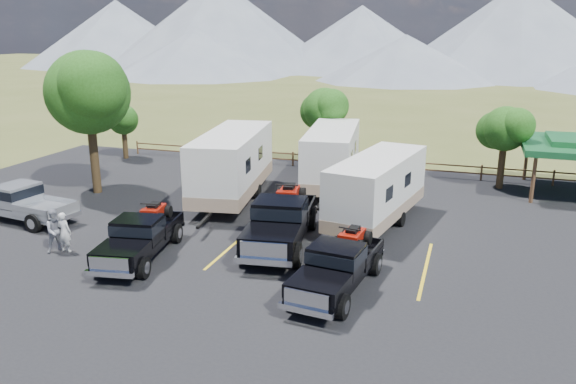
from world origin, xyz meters
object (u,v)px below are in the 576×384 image
(tree_big_nw, at_px, (88,93))
(trailer_left, at_px, (233,165))
(trailer_right, at_px, (377,190))
(trailer_center, at_px, (332,157))
(rig_right, at_px, (338,264))
(pickup_silver, at_px, (20,202))
(person_b, at_px, (56,231))
(person_a, at_px, (64,232))
(rig_left, at_px, (141,235))
(rig_center, at_px, (281,219))

(tree_big_nw, distance_m, trailer_left, 8.74)
(trailer_right, bearing_deg, trailer_center, 133.11)
(rig_right, distance_m, pickup_silver, 16.26)
(person_b, bearing_deg, trailer_right, -20.94)
(rig_right, distance_m, trailer_left, 11.89)
(person_a, bearing_deg, rig_left, -171.01)
(trailer_left, xyz_separation_m, trailer_center, (4.44, 3.91, -0.10))
(trailer_right, bearing_deg, rig_left, -129.91)
(rig_left, relative_size, trailer_center, 0.59)
(person_b, bearing_deg, person_a, -33.01)
(trailer_center, height_order, pickup_silver, trailer_center)
(trailer_right, bearing_deg, person_a, -137.06)
(rig_right, bearing_deg, trailer_left, 138.39)
(trailer_center, height_order, trailer_right, trailer_center)
(trailer_right, xyz_separation_m, pickup_silver, (-16.19, -4.80, -0.76))
(person_a, bearing_deg, trailer_right, -147.29)
(tree_big_nw, distance_m, person_a, 10.12)
(rig_left, bearing_deg, person_b, 179.92)
(rig_right, xyz_separation_m, trailer_left, (-7.88, 8.85, 0.98))
(pickup_silver, bearing_deg, rig_left, 82.79)
(pickup_silver, height_order, person_a, pickup_silver)
(trailer_center, bearing_deg, rig_left, -118.55)
(rig_center, relative_size, person_b, 3.86)
(tree_big_nw, relative_size, person_b, 4.30)
(person_a, relative_size, person_b, 0.93)
(trailer_left, distance_m, trailer_right, 8.16)
(trailer_right, distance_m, person_a, 13.74)
(rig_left, xyz_separation_m, person_a, (-3.29, -0.51, -0.07))
(tree_big_nw, distance_m, rig_left, 11.54)
(rig_left, height_order, rig_center, rig_center)
(trailer_right, bearing_deg, pickup_silver, -153.08)
(tree_big_nw, relative_size, trailer_center, 0.79)
(tree_big_nw, bearing_deg, rig_right, -26.11)
(rig_left, distance_m, trailer_right, 10.78)
(rig_left, distance_m, person_a, 3.33)
(rig_left, height_order, person_a, rig_left)
(trailer_left, relative_size, trailer_right, 1.13)
(trailer_left, bearing_deg, trailer_right, -20.67)
(tree_big_nw, distance_m, person_b, 10.05)
(rig_left, relative_size, person_a, 3.50)
(trailer_left, height_order, person_a, trailer_left)
(rig_left, bearing_deg, trailer_left, 78.23)
(rig_right, height_order, trailer_right, trailer_right)
(trailer_left, distance_m, person_b, 9.94)
(rig_right, height_order, pickup_silver, rig_right)
(rig_right, bearing_deg, rig_left, -175.84)
(rig_center, bearing_deg, rig_right, -54.30)
(rig_center, relative_size, rig_right, 1.20)
(rig_right, distance_m, person_a, 11.45)
(rig_center, distance_m, trailer_right, 5.11)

